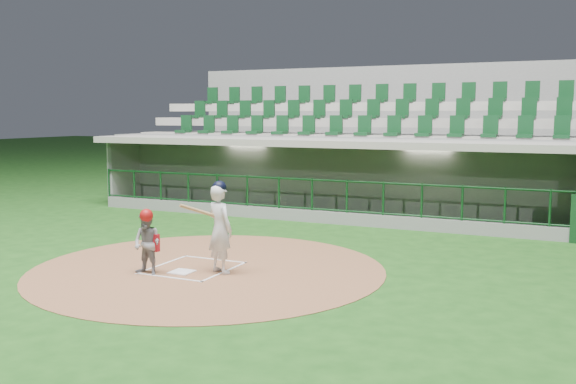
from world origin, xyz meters
name	(u,v)px	position (x,y,z in m)	size (l,w,h in m)	color
ground	(201,265)	(0.00, 0.00, 0.00)	(120.00, 120.00, 0.00)	#174413
dirt_circle	(208,269)	(0.30, -0.20, 0.01)	(7.20, 7.20, 0.01)	brown
home_plate	(182,272)	(0.00, -0.70, 0.02)	(0.43, 0.43, 0.02)	white
batter_box_chalk	(193,268)	(0.00, -0.30, 0.02)	(1.55, 1.80, 0.01)	white
dugout_structure	(338,184)	(0.11, 7.84, 0.95)	(16.40, 3.70, 3.00)	slate
seating_deck	(366,162)	(0.00, 10.91, 1.42)	(17.00, 6.72, 5.15)	slate
batter	(220,227)	(0.70, -0.39, 0.93)	(0.91, 0.96, 1.84)	silver
catcher	(147,242)	(-0.52, -1.10, 0.65)	(0.62, 0.49, 1.30)	gray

